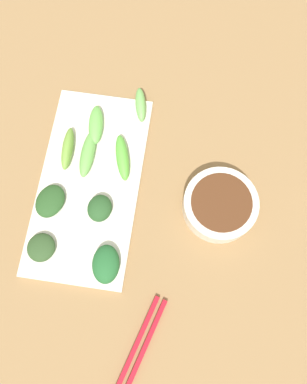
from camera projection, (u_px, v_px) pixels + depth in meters
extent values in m
cube|color=olive|center=(138.00, 193.00, 0.75)|extent=(2.10, 2.10, 0.02)
cylinder|color=silver|center=(220.00, 205.00, 0.71)|extent=(0.14, 0.14, 0.04)
cylinder|color=#4F2A15|center=(220.00, 204.00, 0.70)|extent=(0.11, 0.11, 0.03)
cube|color=silver|center=(90.00, 184.00, 0.73)|extent=(0.19, 0.38, 0.01)
ellipsoid|color=#264E25|center=(100.00, 208.00, 0.70)|extent=(0.05, 0.05, 0.03)
ellipsoid|color=#70A23D|center=(68.00, 149.00, 0.74)|extent=(0.03, 0.09, 0.03)
ellipsoid|color=#5CBA3E|center=(122.00, 158.00, 0.73)|extent=(0.05, 0.10, 0.03)
ellipsoid|color=#72B85A|center=(141.00, 105.00, 0.76)|extent=(0.04, 0.08, 0.03)
ellipsoid|color=#274E22|center=(50.00, 201.00, 0.71)|extent=(0.07, 0.08, 0.02)
ellipsoid|color=#225D2C|center=(106.00, 264.00, 0.67)|extent=(0.06, 0.07, 0.03)
ellipsoid|color=#68AA4E|center=(88.00, 154.00, 0.73)|extent=(0.03, 0.09, 0.02)
ellipsoid|color=#2D4924|center=(41.00, 247.00, 0.68)|extent=(0.05, 0.05, 0.02)
ellipsoid|color=#67B44E|center=(96.00, 125.00, 0.75)|extent=(0.04, 0.09, 0.02)
cube|color=red|center=(137.00, 365.00, 0.65)|extent=(0.07, 0.22, 0.01)
cube|color=red|center=(129.00, 361.00, 0.65)|extent=(0.07, 0.22, 0.01)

